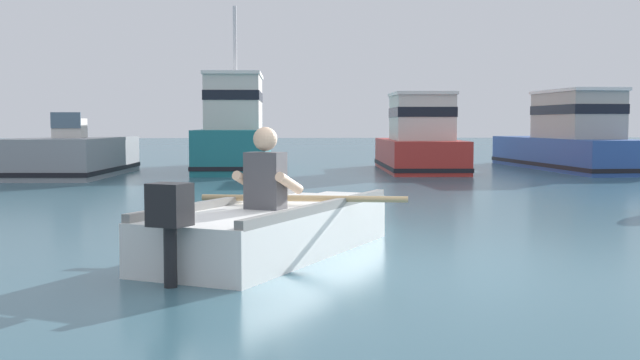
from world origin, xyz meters
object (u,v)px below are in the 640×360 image
(moored_boat_red, at_px, (419,142))
(moored_boat_grey, at_px, (75,157))
(rowboat_with_person, at_px, (277,227))
(moored_boat_teal, at_px, (236,135))
(moored_boat_blue, at_px, (569,140))

(moored_boat_red, bearing_deg, moored_boat_grey, -172.37)
(rowboat_with_person, height_order, moored_boat_teal, moored_boat_teal)
(moored_boat_grey, distance_m, moored_boat_teal, 4.22)
(rowboat_with_person, distance_m, moored_boat_red, 13.31)
(moored_boat_teal, distance_m, moored_boat_red, 4.80)
(moored_boat_grey, bearing_deg, moored_boat_teal, 27.95)
(moored_boat_red, distance_m, moored_boat_blue, 4.12)
(rowboat_with_person, distance_m, moored_boat_teal, 13.55)
(moored_boat_red, xyz_separation_m, moored_boat_blue, (4.11, 0.35, 0.04))
(rowboat_with_person, distance_m, moored_boat_blue, 15.35)
(rowboat_with_person, relative_size, moored_boat_grey, 0.71)
(moored_boat_teal, xyz_separation_m, moored_boat_red, (4.72, -0.84, -0.19))
(moored_boat_grey, bearing_deg, rowboat_with_person, -69.07)
(moored_boat_grey, height_order, moored_boat_red, moored_boat_red)
(rowboat_with_person, height_order, moored_boat_blue, moored_boat_blue)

